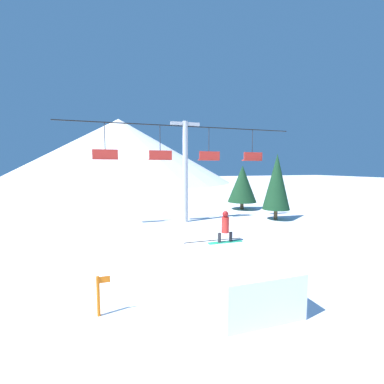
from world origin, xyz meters
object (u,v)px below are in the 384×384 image
snow_ramp (235,275)px  pine_tree_near (277,182)px  snowboarder (225,227)px  trail_marker (99,295)px

snow_ramp → pine_tree_near: pine_tree_near is taller
snowboarder → trail_marker: bearing=-162.4°
snow_ramp → trail_marker: size_ratio=3.32×
pine_tree_near → trail_marker: 17.77m
snowboarder → pine_tree_near: 12.91m
snowboarder → pine_tree_near: pine_tree_near is taller
snowboarder → trail_marker: 5.34m
trail_marker → snow_ramp: bearing=-0.4°
snow_ramp → trail_marker: 4.58m
trail_marker → snowboarder: bearing=17.6°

